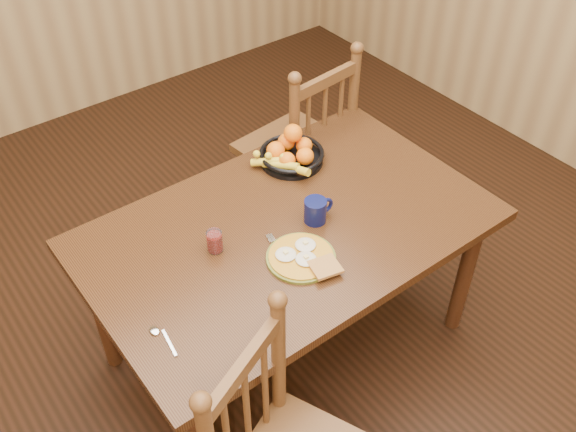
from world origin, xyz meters
TOP-DOWN VIEW (x-y plane):
  - room at (0.00, 0.00)m, footprint 4.52×5.02m
  - dining_table at (0.00, 0.00)m, footprint 1.60×1.00m
  - chair_far at (0.55, 0.63)m, footprint 0.53×0.51m
  - breakfast_plate at (-0.07, -0.18)m, footprint 0.26×0.30m
  - fork at (-0.11, -0.08)m, footprint 0.06×0.18m
  - spoon at (-0.67, -0.17)m, footprint 0.04×0.16m
  - coffee_mug at (0.11, -0.04)m, footprint 0.13×0.09m
  - juice_glass at (-0.30, 0.06)m, footprint 0.06×0.06m
  - fruit_bowl at (0.26, 0.32)m, footprint 0.32×0.32m

SIDE VIEW (x-z plane):
  - chair_far at x=0.55m, z-range -0.01..1.06m
  - dining_table at x=0.00m, z-range 0.29..1.04m
  - fork at x=-0.11m, z-range 0.75..0.76m
  - spoon at x=-0.67m, z-range 0.75..0.76m
  - breakfast_plate at x=-0.07m, z-range 0.74..0.78m
  - juice_glass at x=-0.30m, z-range 0.75..0.84m
  - fruit_bowl at x=0.26m, z-range 0.71..0.88m
  - coffee_mug at x=0.11m, z-range 0.75..0.85m
  - room at x=0.00m, z-range -0.01..2.71m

